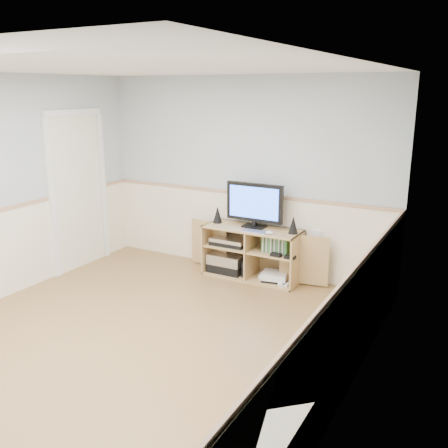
% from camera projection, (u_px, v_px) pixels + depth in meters
% --- Properties ---
extents(room, '(4.04, 4.54, 2.54)m').
position_uv_depth(room, '(137.00, 213.00, 4.63)').
color(room, '#AA7F4B').
rests_on(room, ground).
extents(media_cabinet, '(1.93, 0.46, 0.65)m').
position_uv_depth(media_cabinet, '(254.00, 251.00, 6.34)').
color(media_cabinet, tan).
rests_on(media_cabinet, floor).
extents(monitor, '(0.75, 0.18, 0.56)m').
position_uv_depth(monitor, '(254.00, 204.00, 6.17)').
color(monitor, black).
rests_on(monitor, media_cabinet).
extents(speaker_left, '(0.12, 0.12, 0.22)m').
position_uv_depth(speaker_left, '(218.00, 215.00, 6.44)').
color(speaker_left, black).
rests_on(speaker_left, media_cabinet).
extents(speaker_right, '(0.12, 0.12, 0.21)m').
position_uv_depth(speaker_right, '(293.00, 225.00, 5.95)').
color(speaker_right, black).
rests_on(speaker_right, media_cabinet).
extents(keyboard, '(0.31, 0.13, 0.01)m').
position_uv_depth(keyboard, '(255.00, 232.00, 6.04)').
color(keyboard, '#BCBCC1').
rests_on(keyboard, media_cabinet).
extents(mouse, '(0.11, 0.09, 0.04)m').
position_uv_depth(mouse, '(269.00, 233.00, 5.95)').
color(mouse, white).
rests_on(mouse, media_cabinet).
extents(av_components, '(0.53, 0.34, 0.47)m').
position_uv_depth(av_components, '(229.00, 257.00, 6.48)').
color(av_components, black).
rests_on(av_components, media_cabinet).
extents(game_consoles, '(0.46, 0.31, 0.11)m').
position_uv_depth(game_consoles, '(274.00, 276.00, 6.20)').
color(game_consoles, white).
rests_on(game_consoles, media_cabinet).
extents(game_cases, '(0.33, 0.14, 0.19)m').
position_uv_depth(game_cases, '(276.00, 245.00, 6.08)').
color(game_cases, '#3F8C3F').
rests_on(game_cases, media_cabinet).
extents(wall_outlet, '(0.12, 0.03, 0.12)m').
position_uv_depth(wall_outlet, '(317.00, 235.00, 6.08)').
color(wall_outlet, white).
rests_on(wall_outlet, wall_back).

